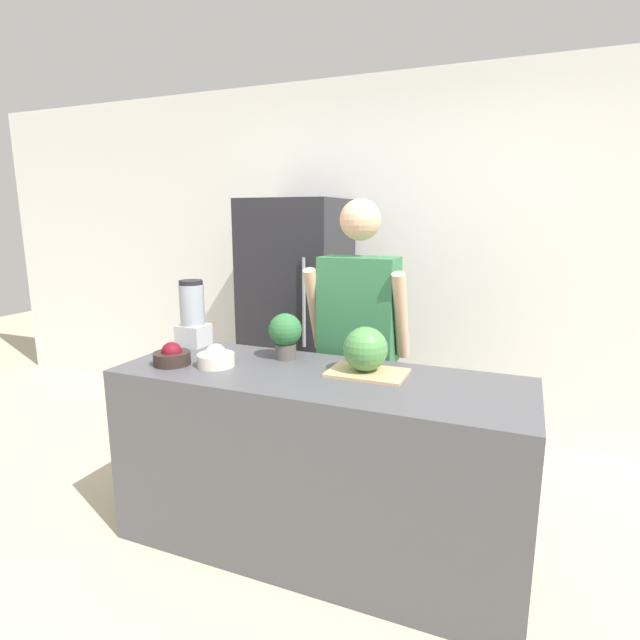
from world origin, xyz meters
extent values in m
plane|color=beige|center=(0.00, 0.00, 0.00)|extent=(14.00, 14.00, 0.00)
cube|color=white|center=(0.00, 2.00, 1.30)|extent=(8.00, 0.06, 2.60)
cube|color=#4C4C51|center=(0.00, 0.34, 0.44)|extent=(1.92, 0.67, 0.89)
cube|color=#232328|center=(-0.71, 1.63, 0.86)|extent=(0.69, 0.64, 1.73)
cylinder|color=gray|center=(-0.50, 1.30, 1.04)|extent=(0.02, 0.02, 0.60)
cube|color=#333338|center=(0.03, 0.87, 0.41)|extent=(0.31, 0.18, 0.81)
cube|color=#337247|center=(0.03, 0.87, 1.10)|extent=(0.42, 0.22, 0.58)
sphere|color=#DBAD89|center=(0.03, 0.87, 1.58)|extent=(0.22, 0.22, 0.22)
cylinder|color=#DBAD89|center=(-0.22, 0.83, 1.09)|extent=(0.07, 0.23, 0.48)
cylinder|color=#DBAD89|center=(0.27, 0.83, 1.09)|extent=(0.07, 0.23, 0.48)
cube|color=tan|center=(0.21, 0.43, 0.89)|extent=(0.36, 0.24, 0.01)
sphere|color=#4C8C47|center=(0.20, 0.43, 1.00)|extent=(0.21, 0.21, 0.21)
cylinder|color=#2D231E|center=(-0.72, 0.21, 0.92)|extent=(0.18, 0.18, 0.06)
sphere|color=maroon|center=(-0.72, 0.21, 0.95)|extent=(0.10, 0.10, 0.10)
cylinder|color=beige|center=(-0.51, 0.27, 0.92)|extent=(0.18, 0.18, 0.06)
sphere|color=white|center=(-0.51, 0.27, 0.95)|extent=(0.10, 0.10, 0.10)
cube|color=#B7B7BC|center=(-0.85, 0.56, 0.95)|extent=(0.15, 0.15, 0.12)
cylinder|color=#99A3AD|center=(-0.85, 0.56, 1.12)|extent=(0.14, 0.14, 0.23)
cylinder|color=black|center=(-0.85, 0.56, 1.24)|extent=(0.13, 0.13, 0.02)
cylinder|color=#514C47|center=(-0.25, 0.52, 0.93)|extent=(0.11, 0.11, 0.08)
sphere|color=#2D6B38|center=(-0.25, 0.52, 1.04)|extent=(0.17, 0.17, 0.17)
camera|label=1|loc=(0.85, -1.70, 1.60)|focal=28.00mm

